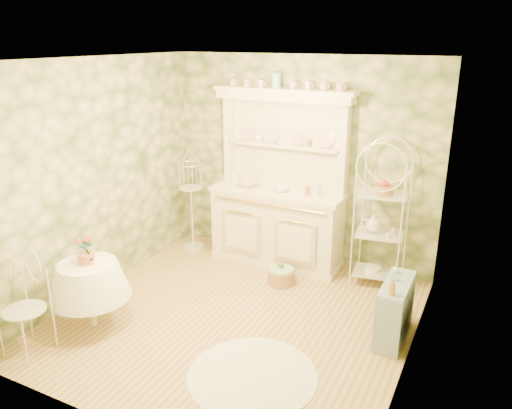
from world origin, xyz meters
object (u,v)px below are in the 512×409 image
at_px(round_table, 90,293).
at_px(cafe_chair, 24,306).
at_px(bakers_rack, 381,216).
at_px(floor_basket, 281,276).
at_px(kitchen_dresser, 278,180).
at_px(birdcage_stand, 191,200).
at_px(side_shelf, 395,310).

xyz_separation_m(round_table, cafe_chair, (-0.21, -0.63, 0.12)).
distance_m(bakers_rack, cafe_chair, 3.95).
height_order(bakers_rack, floor_basket, bakers_rack).
bearing_deg(kitchen_dresser, birdcage_stand, -173.25).
bearing_deg(bakers_rack, side_shelf, -75.47).
height_order(side_shelf, birdcage_stand, birdcage_stand).
height_order(kitchen_dresser, birdcage_stand, kitchen_dresser).
relative_size(kitchen_dresser, round_table, 2.99).
distance_m(kitchen_dresser, bakers_rack, 1.39).
height_order(bakers_rack, cafe_chair, bakers_rack).
bearing_deg(kitchen_dresser, round_table, -114.86).
bearing_deg(round_table, birdcage_stand, 94.69).
xyz_separation_m(kitchen_dresser, birdcage_stand, (-1.25, -0.15, -0.42)).
distance_m(cafe_chair, floor_basket, 2.90).
bearing_deg(kitchen_dresser, bakers_rack, -1.28).
bearing_deg(side_shelf, kitchen_dresser, 148.59).
distance_m(round_table, birdcage_stand, 2.20).
xyz_separation_m(round_table, floor_basket, (1.39, 1.75, -0.29)).
relative_size(bakers_rack, cafe_chair, 1.77).
height_order(kitchen_dresser, cafe_chair, kitchen_dresser).
distance_m(kitchen_dresser, side_shelf, 2.28).
height_order(side_shelf, round_table, round_table).
height_order(round_table, cafe_chair, cafe_chair).
xyz_separation_m(bakers_rack, floor_basket, (-1.04, -0.53, -0.79)).
distance_m(bakers_rack, floor_basket, 1.41).
distance_m(bakers_rack, birdcage_stand, 2.62).
distance_m(cafe_chair, birdcage_stand, 2.80).
bearing_deg(birdcage_stand, kitchen_dresser, 6.75).
bearing_deg(bakers_rack, floor_basket, -160.43).
xyz_separation_m(side_shelf, round_table, (-2.88, -1.19, 0.07)).
bearing_deg(kitchen_dresser, cafe_chair, -113.63).
bearing_deg(birdcage_stand, side_shelf, -17.68).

